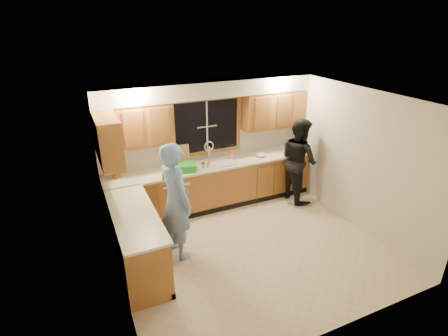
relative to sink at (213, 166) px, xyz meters
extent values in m
plane|color=beige|center=(0.00, -1.60, -0.86)|extent=(4.20, 4.20, 0.00)
plane|color=silver|center=(0.00, -1.60, 1.64)|extent=(4.20, 4.20, 0.00)
plane|color=beige|center=(0.00, 0.30, 0.39)|extent=(4.20, 0.00, 4.20)
plane|color=beige|center=(-2.10, -1.60, 0.39)|extent=(0.00, 3.80, 3.80)
plane|color=beige|center=(2.10, -1.60, 0.39)|extent=(0.00, 3.80, 3.80)
cube|color=#A86A30|center=(0.00, 0.00, -0.42)|extent=(4.20, 0.60, 0.88)
cube|color=#A86A30|center=(-1.80, -1.25, -0.42)|extent=(0.60, 1.90, 0.88)
cube|color=#EDE4C7|center=(0.00, -0.02, 0.04)|extent=(4.20, 0.63, 0.04)
cube|color=#EDE4C7|center=(-1.79, -1.25, 0.04)|extent=(0.63, 1.90, 0.04)
cube|color=#A86A30|center=(-1.43, 0.13, 0.96)|extent=(1.35, 0.33, 0.75)
cube|color=#A86A30|center=(1.43, 0.13, 0.96)|extent=(1.35, 0.33, 0.75)
cube|color=#A86A30|center=(-1.94, -0.48, 0.96)|extent=(0.33, 0.90, 0.75)
cube|color=beige|center=(0.00, 0.12, 1.49)|extent=(4.20, 0.35, 0.30)
cube|color=black|center=(0.00, 0.29, 0.74)|extent=(1.30, 0.01, 1.00)
cube|color=#A86A30|center=(0.00, 0.28, 1.27)|extent=(1.44, 0.03, 0.07)
cube|color=#A86A30|center=(0.00, 0.28, 0.20)|extent=(1.44, 0.03, 0.07)
cube|color=#A86A30|center=(-0.69, 0.28, 0.74)|extent=(0.07, 0.03, 1.00)
cube|color=#A86A30|center=(0.69, 0.28, 0.74)|extent=(0.07, 0.03, 1.00)
cube|color=silver|center=(0.00, 0.00, 0.07)|extent=(0.86, 0.52, 0.03)
cube|color=silver|center=(-0.21, 0.00, -0.02)|extent=(0.38, 0.42, 0.18)
cube|color=silver|center=(0.21, 0.00, -0.02)|extent=(0.38, 0.42, 0.18)
cylinder|color=silver|center=(0.00, 0.20, 0.22)|extent=(0.04, 0.04, 0.28)
torus|color=silver|center=(0.00, 0.20, 0.36)|extent=(0.21, 0.03, 0.21)
cube|color=white|center=(-0.85, -0.01, -0.45)|extent=(0.60, 0.56, 0.82)
cube|color=white|center=(-1.80, -1.82, -0.41)|extent=(0.58, 0.75, 0.90)
imported|color=#79A4E5|center=(-1.14, -1.22, 0.09)|extent=(0.61, 0.79, 1.91)
imported|color=black|center=(1.71, -0.45, 0.01)|extent=(0.67, 0.85, 1.76)
cube|color=#925B28|center=(-1.82, 0.10, 0.16)|extent=(0.14, 0.14, 0.20)
cube|color=tan|center=(-0.56, 0.22, 0.25)|extent=(0.30, 0.12, 0.39)
cube|color=green|center=(-0.58, -0.12, 0.13)|extent=(0.37, 0.36, 0.15)
imported|color=#EB598A|center=(0.44, 0.05, 0.15)|extent=(0.11, 0.11, 0.19)
imported|color=silver|center=(1.05, -0.06, 0.08)|extent=(0.24, 0.24, 0.05)
cylinder|color=#B6A98C|center=(-0.27, -0.19, 0.12)|extent=(0.08, 0.08, 0.13)
cylinder|color=#B6A98C|center=(-0.17, -0.17, 0.11)|extent=(0.08, 0.08, 0.12)
camera|label=1|loc=(-2.42, -5.83, 2.70)|focal=28.00mm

